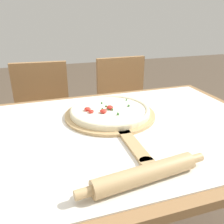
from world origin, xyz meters
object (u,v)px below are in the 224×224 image
pizza (110,111)px  chair_right (124,107)px  rolling_pin (145,174)px  pizza_peel (111,116)px  chair_left (43,117)px

pizza → chair_right: (0.33, 0.68, -0.29)m
rolling_pin → chair_right: (0.37, 1.14, -0.29)m
pizza_peel → pizza: (-0.00, 0.02, 0.02)m
pizza_peel → chair_right: size_ratio=0.70×
pizza_peel → chair_left: (-0.29, 0.70, -0.27)m
pizza_peel → pizza: size_ratio=1.71×
rolling_pin → chair_right: size_ratio=0.46×
pizza → rolling_pin: 0.46m
pizza → chair_right: 0.81m
rolling_pin → chair_left: size_ratio=0.46×
pizza → chair_right: chair_right is taller
pizza → chair_left: chair_left is taller
pizza_peel → rolling_pin: size_ratio=1.53×
chair_right → pizza: bearing=-116.4°
rolling_pin → chair_left: chair_left is taller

